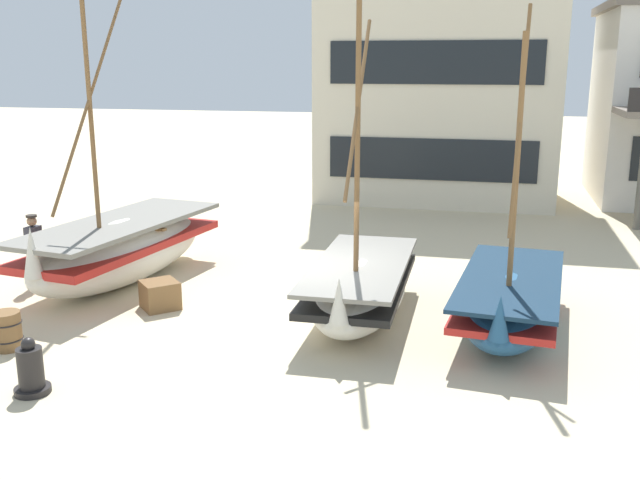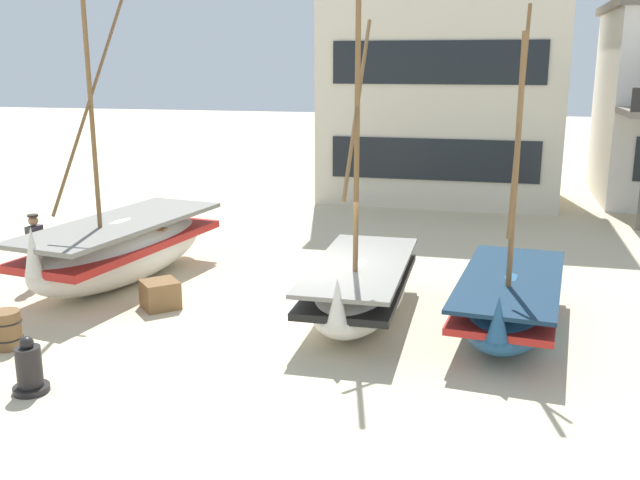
% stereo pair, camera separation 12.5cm
% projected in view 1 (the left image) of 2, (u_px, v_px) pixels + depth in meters
% --- Properties ---
extents(ground_plane, '(120.00, 120.00, 0.00)m').
position_uv_depth(ground_plane, '(309.00, 319.00, 14.40)').
color(ground_plane, beige).
extents(fishing_boat_near_left, '(1.85, 4.76, 6.32)m').
position_uv_depth(fishing_boat_near_left, '(360.00, 287.00, 14.33)').
color(fishing_boat_near_left, silver).
rests_on(fishing_boat_near_left, ground).
extents(fishing_boat_centre_large, '(2.88, 5.95, 6.60)m').
position_uv_depth(fishing_boat_centre_large, '(121.00, 249.00, 16.63)').
color(fishing_boat_centre_large, silver).
rests_on(fishing_boat_centre_large, ground).
extents(fishing_boat_far_right, '(2.28, 4.86, 6.04)m').
position_uv_depth(fishing_boat_far_right, '(510.00, 300.00, 13.66)').
color(fishing_boat_far_right, '#23517A').
rests_on(fishing_boat_far_right, ground).
extents(fisherman_by_hull, '(0.26, 0.38, 1.68)m').
position_uv_depth(fisherman_by_hull, '(35.00, 251.00, 16.31)').
color(fisherman_by_hull, '#33333D').
rests_on(fisherman_by_hull, ground).
extents(capstan_winch, '(0.56, 0.56, 0.92)m').
position_uv_depth(capstan_winch, '(31.00, 371.00, 11.08)').
color(capstan_winch, black).
rests_on(capstan_winch, ground).
extents(wooden_barrel, '(0.56, 0.56, 0.70)m').
position_uv_depth(wooden_barrel, '(7.00, 331.00, 12.80)').
color(wooden_barrel, brown).
rests_on(wooden_barrel, ground).
extents(cargo_crate, '(1.00, 1.00, 0.59)m').
position_uv_depth(cargo_crate, '(160.00, 295.00, 14.95)').
color(cargo_crate, brown).
rests_on(cargo_crate, ground).
extents(harbor_building_main, '(8.82, 6.07, 10.05)m').
position_uv_depth(harbor_building_main, '(441.00, 63.00, 26.58)').
color(harbor_building_main, beige).
rests_on(harbor_building_main, ground).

